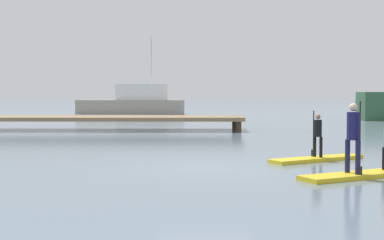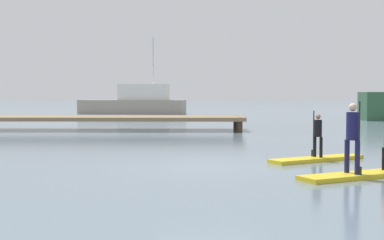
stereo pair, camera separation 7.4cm
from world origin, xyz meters
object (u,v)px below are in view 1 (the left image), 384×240
at_px(paddler_adult, 353,133).
at_px(fishing_boat_green_midground, 133,103).
at_px(paddler_child_solo, 318,133).
at_px(paddleboard_near, 318,159).
at_px(paddleboard_far, 363,175).

bearing_deg(paddler_adult, fishing_boat_green_midground, 103.98).
xyz_separation_m(paddler_child_solo, paddler_adult, (0.09, -3.03, 0.21)).
bearing_deg(fishing_boat_green_midground, paddleboard_near, -74.91).
xyz_separation_m(paddleboard_near, paddleboard_far, (0.34, -2.88, -0.00)).
xyz_separation_m(paddleboard_near, paddler_child_solo, (-0.01, 0.01, 0.70)).
bearing_deg(fishing_boat_green_midground, paddleboard_far, -75.57).
distance_m(paddler_child_solo, fishing_boat_green_midground, 33.54).
height_order(paddleboard_far, paddler_adult, paddler_adult).
relative_size(paddler_child_solo, fishing_boat_green_midground, 0.13).
bearing_deg(paddler_child_solo, fishing_boat_green_midground, 105.07).
height_order(paddleboard_near, fishing_boat_green_midground, fishing_boat_green_midground).
distance_m(paddler_child_solo, paddler_adult, 3.04).
relative_size(paddler_child_solo, paddler_adult, 0.80).
bearing_deg(paddleboard_near, fishing_boat_green_midground, 105.09).
bearing_deg(paddleboard_near, paddler_child_solo, 138.70).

